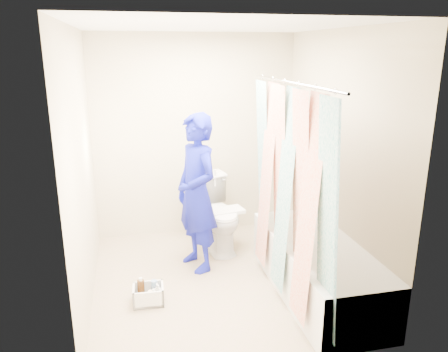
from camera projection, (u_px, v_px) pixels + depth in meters
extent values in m
plane|color=tan|center=(218.00, 280.00, 4.35)|extent=(2.60, 2.60, 0.00)
cube|color=white|center=(217.00, 26.00, 3.68)|extent=(2.40, 2.60, 0.02)
cube|color=beige|center=(195.00, 137.00, 5.23)|extent=(2.40, 0.02, 2.40)
cube|color=beige|center=(259.00, 213.00, 2.79)|extent=(2.40, 0.02, 2.40)
cube|color=beige|center=(82.00, 171.00, 3.76)|extent=(0.02, 2.60, 2.40)
cube|color=beige|center=(338.00, 157.00, 4.26)|extent=(0.02, 2.60, 2.40)
cube|color=white|center=(317.00, 268.00, 4.06)|extent=(0.70, 1.75, 0.50)
cube|color=white|center=(318.00, 248.00, 4.00)|extent=(0.58, 1.63, 0.06)
cylinder|color=silver|center=(291.00, 83.00, 3.51)|extent=(0.02, 1.90, 0.02)
cube|color=silver|center=(287.00, 192.00, 3.77)|extent=(0.06, 1.75, 1.80)
imported|color=white|center=(217.00, 214.00, 4.96)|extent=(0.59, 0.87, 0.82)
cube|color=white|center=(221.00, 212.00, 4.82)|extent=(0.54, 0.30, 0.04)
cylinder|color=black|center=(202.00, 178.00, 5.01)|extent=(0.04, 0.04, 0.24)
cylinder|color=gold|center=(202.00, 166.00, 4.98)|extent=(0.07, 0.07, 0.03)
cylinder|color=white|center=(215.00, 178.00, 5.08)|extent=(0.03, 0.03, 0.20)
imported|color=#1028A5|center=(197.00, 193.00, 4.40)|extent=(0.57, 0.69, 1.62)
cube|color=white|center=(149.00, 301.00, 3.95)|extent=(0.28, 0.23, 0.03)
cube|color=white|center=(134.00, 296.00, 3.91)|extent=(0.03, 0.22, 0.16)
cube|color=white|center=(163.00, 293.00, 3.96)|extent=(0.03, 0.22, 0.16)
cube|color=white|center=(149.00, 301.00, 3.84)|extent=(0.27, 0.03, 0.16)
cube|color=white|center=(148.00, 289.00, 4.03)|extent=(0.27, 0.03, 0.16)
cylinder|color=#45280D|center=(141.00, 289.00, 3.95)|extent=(0.06, 0.06, 0.18)
cylinder|color=silver|center=(154.00, 289.00, 3.98)|extent=(0.06, 0.06, 0.16)
cylinder|color=#F6E1C1|center=(151.00, 297.00, 3.89)|extent=(0.04, 0.04, 0.12)
cylinder|color=#45280D|center=(141.00, 301.00, 3.88)|extent=(0.05, 0.05, 0.05)
cylinder|color=gold|center=(141.00, 298.00, 3.87)|extent=(0.06, 0.06, 0.01)
imported|color=white|center=(158.00, 293.00, 3.90)|extent=(0.10, 0.10, 0.17)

